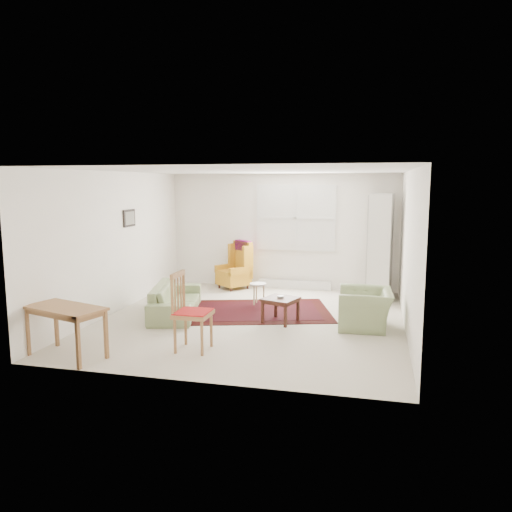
% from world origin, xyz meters
% --- Properties ---
extents(room, '(5.04, 5.54, 2.51)m').
position_xyz_m(room, '(0.02, 0.21, 1.26)').
color(room, beige).
rests_on(room, ground).
extents(rug, '(3.15, 2.48, 0.03)m').
position_xyz_m(rug, '(-0.13, 0.54, 0.01)').
color(rug, black).
rests_on(rug, ground).
extents(sofa, '(1.14, 1.95, 0.74)m').
position_xyz_m(sofa, '(-1.39, 0.03, 0.37)').
color(sofa, gray).
rests_on(sofa, ground).
extents(armchair, '(0.86, 0.98, 0.74)m').
position_xyz_m(armchair, '(1.87, -0.00, 0.37)').
color(armchair, gray).
rests_on(armchair, ground).
extents(wingback_chair, '(0.87, 0.88, 1.05)m').
position_xyz_m(wingback_chair, '(-1.00, 2.35, 0.52)').
color(wingback_chair, orange).
rests_on(wingback_chair, ground).
extents(coffee_table, '(0.65, 0.65, 0.42)m').
position_xyz_m(coffee_table, '(0.50, -0.05, 0.21)').
color(coffee_table, '#3A1912').
rests_on(coffee_table, ground).
extents(stool, '(0.31, 0.31, 0.42)m').
position_xyz_m(stool, '(-0.14, 1.04, 0.21)').
color(stool, white).
rests_on(stool, ground).
extents(cabinet, '(0.52, 0.88, 2.10)m').
position_xyz_m(cabinet, '(2.10, 2.12, 1.05)').
color(cabinet, white).
rests_on(cabinet, ground).
extents(desk, '(1.20, 0.84, 0.69)m').
position_xyz_m(desk, '(-1.95, -2.35, 0.34)').
color(desk, '#9A6A3E').
rests_on(desk, ground).
extents(desk_chair, '(0.48, 0.48, 1.09)m').
position_xyz_m(desk_chair, '(-0.41, -1.69, 0.55)').
color(desk_chair, '#9A6A3E').
rests_on(desk_chair, ground).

